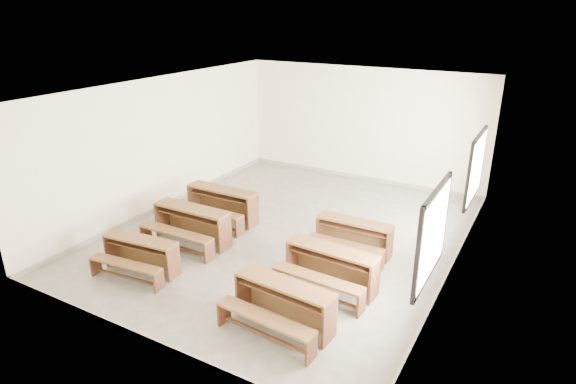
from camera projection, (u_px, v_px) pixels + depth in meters
The scene contains 7 objects.
room at pixel (292, 141), 9.85m from camera, with size 8.50×8.50×3.20m.
desk_set_0 at pixel (140, 253), 9.03m from camera, with size 1.56×0.92×0.67m.
desk_set_1 at pixel (191, 223), 10.13m from camera, with size 1.74×0.91×0.78m.
desk_set_2 at pixel (221, 202), 11.18m from camera, with size 1.74×0.91×0.78m.
desk_set_3 at pixel (282, 302), 7.45m from camera, with size 1.72×0.99×0.75m.
desk_set_4 at pixel (330, 266), 8.49m from camera, with size 1.72×0.95×0.75m.
desk_set_5 at pixel (353, 235), 9.72m from camera, with size 1.55×0.82×0.70m.
Camera 1 is at (4.73, -8.36, 4.72)m, focal length 30.00 mm.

